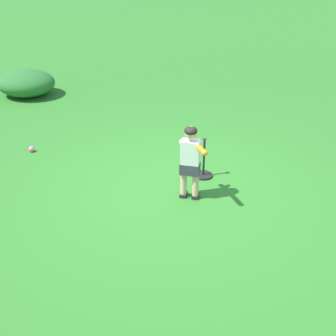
% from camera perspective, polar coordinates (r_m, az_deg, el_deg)
% --- Properties ---
extents(ground_plane, '(40.00, 40.00, 0.00)m').
position_cam_1_polar(ground_plane, '(6.64, 0.31, -2.57)').
color(ground_plane, '#2D7528').
extents(child_batter, '(0.60, 0.40, 1.08)m').
position_cam_1_polar(child_batter, '(6.12, 2.87, 1.48)').
color(child_batter, '#232328').
rests_on(child_batter, ground).
extents(play_ball_far_left, '(0.10, 0.10, 0.10)m').
position_cam_1_polar(play_ball_far_left, '(8.00, -16.66, 2.27)').
color(play_ball_far_left, pink).
rests_on(play_ball_far_left, ground).
extents(batting_tee, '(0.28, 0.28, 0.62)m').
position_cam_1_polar(batting_tee, '(6.92, 4.43, -0.26)').
color(batting_tee, black).
rests_on(batting_tee, ground).
extents(shrub_left_background, '(1.06, 1.26, 0.56)m').
position_cam_1_polar(shrub_left_background, '(10.63, -17.28, 10.09)').
color(shrub_left_background, '#286B2D').
rests_on(shrub_left_background, ground).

